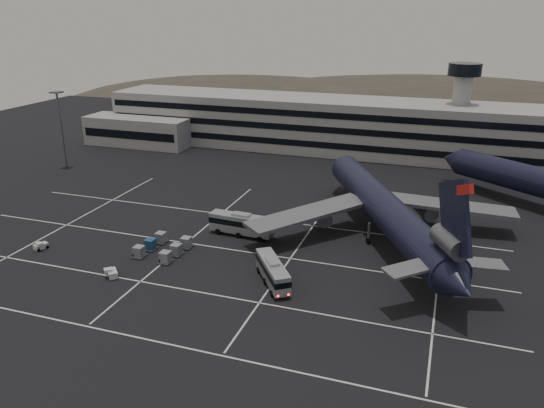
# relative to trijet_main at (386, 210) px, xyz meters

# --- Properties ---
(ground) EXTENTS (260.00, 260.00, 0.00)m
(ground) POSITION_rel_trijet_main_xyz_m (-24.68, -16.22, -5.25)
(ground) COLOR black
(ground) RESTS_ON ground
(lane_markings) EXTENTS (90.00, 55.62, 0.01)m
(lane_markings) POSITION_rel_trijet_main_xyz_m (-23.73, -15.50, -5.24)
(lane_markings) COLOR silver
(lane_markings) RESTS_ON ground
(terminal) EXTENTS (125.00, 26.00, 24.00)m
(terminal) POSITION_rel_trijet_main_xyz_m (-27.63, 54.92, 1.68)
(terminal) COLOR gray
(terminal) RESTS_ON ground
(hills) EXTENTS (352.00, 180.00, 44.00)m
(hills) POSITION_rel_trijet_main_xyz_m (-6.69, 153.78, -17.32)
(hills) COLOR #38332B
(hills) RESTS_ON ground
(lightpole_left) EXTENTS (2.40, 2.40, 18.28)m
(lightpole_left) POSITION_rel_trijet_main_xyz_m (-79.68, 18.78, 6.57)
(lightpole_left) COLOR slate
(lightpole_left) RESTS_ON ground
(trijet_main) EXTENTS (42.68, 53.50, 18.08)m
(trijet_main) POSITION_rel_trijet_main_xyz_m (0.00, 0.00, 0.00)
(trijet_main) COLOR black
(trijet_main) RESTS_ON ground
(bus_near) EXTENTS (7.73, 9.66, 3.58)m
(bus_near) POSITION_rel_trijet_main_xyz_m (-12.75, -20.55, -3.29)
(bus_near) COLOR #95999D
(bus_near) RESTS_ON ground
(bus_far) EXTENTS (11.42, 3.47, 3.98)m
(bus_far) POSITION_rel_trijet_main_xyz_m (-23.21, -6.29, -3.07)
(bus_far) COLOR #95999D
(bus_far) RESTS_ON ground
(tug_a) EXTENTS (1.85, 2.35, 1.33)m
(tug_a) POSITION_rel_trijet_main_xyz_m (-51.75, -22.05, -4.66)
(tug_a) COLOR silver
(tug_a) RESTS_ON ground
(tug_b) EXTENTS (2.53, 2.56, 1.45)m
(tug_b) POSITION_rel_trijet_main_xyz_m (-35.20, -26.37, -4.61)
(tug_b) COLOR silver
(tug_b) RESTS_ON ground
(uld_cluster) EXTENTS (7.39, 8.55, 1.81)m
(uld_cluster) POSITION_rel_trijet_main_xyz_m (-32.47, -16.63, -4.36)
(uld_cluster) COLOR #2D2D30
(uld_cluster) RESTS_ON ground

